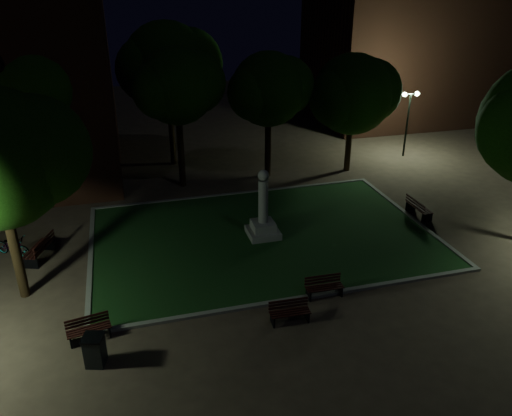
{
  "coord_description": "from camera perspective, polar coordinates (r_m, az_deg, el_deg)",
  "views": [
    {
      "loc": [
        -5.7,
        -17.44,
        10.83
      ],
      "look_at": [
        -0.61,
        1.0,
        1.99
      ],
      "focal_mm": 35.0,
      "sensor_mm": 36.0,
      "label": 1
    }
  ],
  "objects": [
    {
      "name": "bicycle",
      "position": [
        23.66,
        -26.05,
        -3.91
      ],
      "size": [
        1.81,
        1.54,
        0.94
      ],
      "primitive_type": "imported",
      "rotation": [
        0.0,
        0.0,
        0.96
      ],
      "color": "black",
      "rests_on": "ground"
    },
    {
      "name": "bench_right_side",
      "position": [
        26.06,
        18.03,
        -0.01
      ],
      "size": [
        0.6,
        1.66,
        0.91
      ],
      "rotation": [
        0.0,
        0.0,
        1.58
      ],
      "color": "black",
      "rests_on": "ground"
    },
    {
      "name": "lamppost_nw",
      "position": [
        29.68,
        -25.65,
        7.31
      ],
      "size": [
        1.18,
        0.28,
        4.46
      ],
      "color": "black",
      "rests_on": "ground"
    },
    {
      "name": "tree_ne",
      "position": [
        30.26,
        11.18,
        12.65
      ],
      "size": [
        5.77,
        4.71,
        7.05
      ],
      "color": "black",
      "rests_on": "ground"
    },
    {
      "name": "tree_nw",
      "position": [
        27.62,
        -23.18,
        12.87
      ],
      "size": [
        5.5,
        4.49,
        8.28
      ],
      "color": "black",
      "rests_on": "ground"
    },
    {
      "name": "monument",
      "position": [
        22.54,
        0.82,
        -1.17
      ],
      "size": [
        1.4,
        1.4,
        3.2
      ],
      "color": "gray",
      "rests_on": "lawn"
    },
    {
      "name": "tree_north_wl",
      "position": [
        27.33,
        -8.86,
        13.6
      ],
      "size": [
        5.04,
        4.11,
        7.72
      ],
      "color": "black",
      "rests_on": "ground"
    },
    {
      "name": "tree_far_north",
      "position": [
        31.05,
        -9.92,
        15.67
      ],
      "size": [
        6.39,
        5.22,
        8.7
      ],
      "color": "black",
      "rests_on": "ground"
    },
    {
      "name": "lawn_kerb",
      "position": [
        22.94,
        0.81,
        -3.19
      ],
      "size": [
        15.4,
        10.4,
        0.12
      ],
      "color": "slate",
      "rests_on": "ground"
    },
    {
      "name": "trash_bin",
      "position": [
        16.52,
        -17.95,
        -15.2
      ],
      "size": [
        0.76,
        0.76,
        1.05
      ],
      "color": "black",
      "rests_on": "ground"
    },
    {
      "name": "tree_north_er",
      "position": [
        28.73,
        1.63,
        13.41
      ],
      "size": [
        5.13,
        4.19,
        7.26
      ],
      "color": "black",
      "rests_on": "ground"
    },
    {
      "name": "bench_west_near",
      "position": [
        17.69,
        -18.57,
        -12.98
      ],
      "size": [
        1.47,
        0.74,
        0.77
      ],
      "rotation": [
        0.0,
        0.0,
        0.18
      ],
      "color": "black",
      "rests_on": "ground"
    },
    {
      "name": "bench_left_side",
      "position": [
        22.89,
        -23.42,
        -4.35
      ],
      "size": [
        1.19,
        1.89,
        0.98
      ],
      "rotation": [
        0.0,
        0.0,
        -1.92
      ],
      "color": "black",
      "rests_on": "ground"
    },
    {
      "name": "bench_near_right",
      "position": [
        18.97,
        7.77,
        -8.93
      ],
      "size": [
        1.43,
        0.54,
        0.78
      ],
      "rotation": [
        0.0,
        0.0,
        -0.03
      ],
      "color": "black",
      "rests_on": "ground"
    },
    {
      "name": "bench_near_left",
      "position": [
        17.58,
        3.85,
        -11.78
      ],
      "size": [
        1.42,
        0.55,
        0.77
      ],
      "rotation": [
        0.0,
        0.0,
        -0.04
      ],
      "color": "black",
      "rests_on": "ground"
    },
    {
      "name": "ground",
      "position": [
        21.31,
        2.31,
        -5.76
      ],
      "size": [
        80.0,
        80.0,
        0.0
      ],
      "primitive_type": "plane",
      "color": "brown"
    },
    {
      "name": "building_far",
      "position": [
        44.57,
        17.65,
        17.5
      ],
      "size": [
        16.0,
        10.0,
        12.0
      ],
      "primitive_type": "cube",
      "color": "#4C2517",
      "rests_on": "ground"
    },
    {
      "name": "lawn",
      "position": [
        22.95,
        0.81,
        -3.23
      ],
      "size": [
        15.0,
        10.0,
        0.08
      ],
      "primitive_type": "cube",
      "color": "#193D16",
      "rests_on": "ground"
    },
    {
      "name": "lamppost_ne",
      "position": [
        34.17,
        17.05,
        10.49
      ],
      "size": [
        1.18,
        0.28,
        4.26
      ],
      "color": "black",
      "rests_on": "ground"
    }
  ]
}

